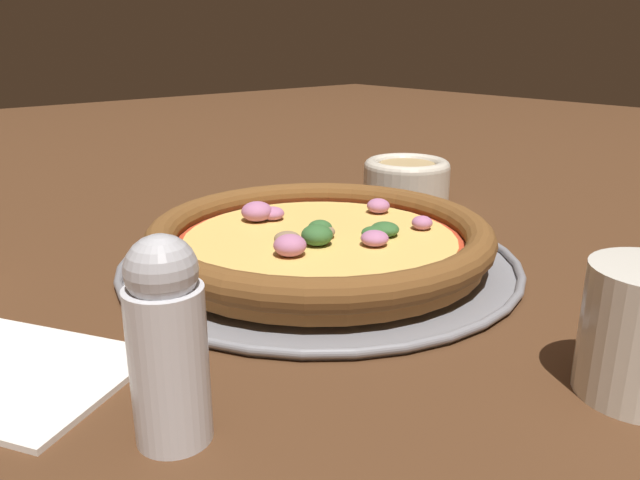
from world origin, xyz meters
TOP-DOWN VIEW (x-y plane):
  - ground_plane at (0.00, 0.00)m, footprint 3.00×3.00m
  - pizza_tray at (0.00, 0.00)m, footprint 0.35×0.35m
  - pizza at (0.00, -0.00)m, footprint 0.30×0.30m
  - bowl_near at (0.10, -0.23)m, footprint 0.11×0.11m
  - napkin at (-0.02, 0.27)m, footprint 0.18×0.17m
  - pepper_shaker at (-0.14, 0.22)m, footprint 0.04×0.04m

SIDE VIEW (x-z plane):
  - ground_plane at x=0.00m, z-range 0.00..0.00m
  - napkin at x=-0.02m, z-range 0.00..0.01m
  - pizza_tray at x=0.00m, z-range 0.00..0.01m
  - pizza at x=0.00m, z-range 0.01..0.04m
  - bowl_near at x=0.10m, z-range 0.00..0.05m
  - pepper_shaker at x=-0.14m, z-range 0.00..0.11m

